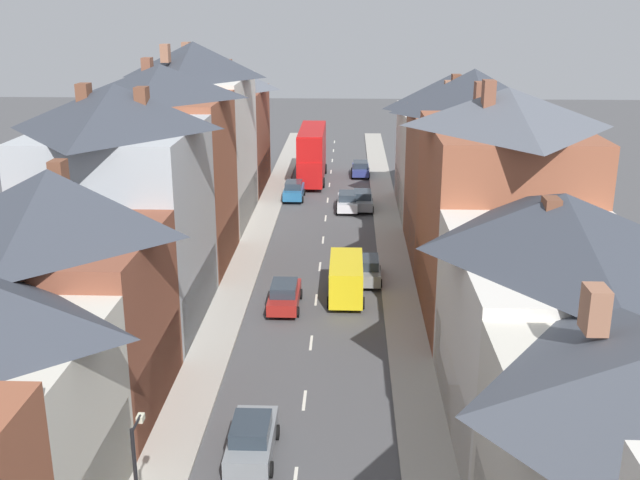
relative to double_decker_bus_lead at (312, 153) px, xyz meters
The scene contains 14 objects.
pavement_left 24.19m from the double_decker_bus_lead, 97.87° to the right, with size 2.20×104.00×0.14m, color #A8A399.
pavement_right 24.94m from the double_decker_bus_lead, 73.82° to the right, with size 2.20×104.00×0.14m, color #A8A399.
centre_line_dashes 26.02m from the double_decker_bus_lead, 85.99° to the right, with size 0.14×97.80×0.01m.
terrace_row_left 35.21m from the double_decker_bus_lead, 103.82° to the right, with size 8.00×77.11×14.33m.
terrace_row_right 41.57m from the double_decker_bus_lead, 73.18° to the right, with size 8.00×69.33×13.63m.
double_decker_bus_lead is the anchor object (origin of this frame).
car_near_blue 12.03m from the double_decker_bus_lead, 65.56° to the right, with size 1.90×4.47×1.67m.
car_parked_left_a 5.75m from the double_decker_bus_lead, 24.18° to the left, with size 1.90×4.20×1.58m.
car_parked_right_a 12.02m from the double_decker_bus_lead, 72.28° to the right, with size 1.90×4.43×1.64m.
car_mid_black 29.01m from the double_decker_bus_lead, 80.23° to the right, with size 1.90×4.21×1.66m.
car_mid_white 7.95m from the double_decker_bus_lead, 99.64° to the right, with size 1.90×4.46×1.71m.
car_far_grey 33.16m from the double_decker_bus_lead, 89.98° to the right, with size 1.90×4.44×1.61m.
car_parked_right_b 48.36m from the double_decker_bus_lead, 89.99° to the right, with size 1.90×4.16×1.68m.
delivery_van 31.72m from the double_decker_bus_lead, 83.46° to the right, with size 2.20×5.20×2.41m.
Camera 1 is at (1.88, -11.96, 17.13)m, focal length 42.00 mm.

